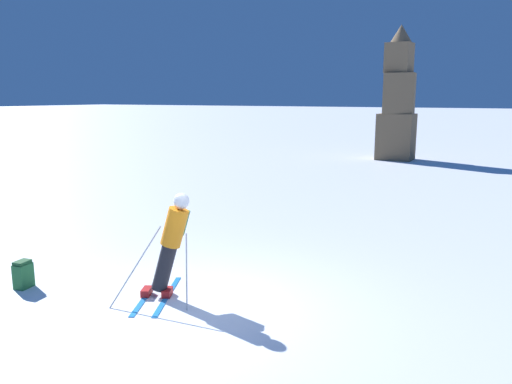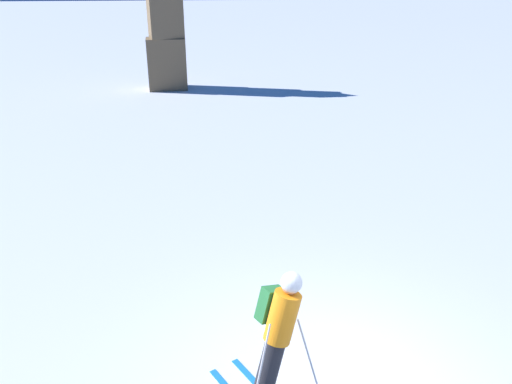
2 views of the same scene
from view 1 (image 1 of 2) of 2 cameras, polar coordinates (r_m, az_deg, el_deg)
name	(u,v)px [view 1 (image 1 of 2)]	position (r m, az deg, el deg)	size (l,w,h in m)	color
ground_plane	(204,306)	(8.36, -6.02, -12.88)	(300.00, 300.00, 0.00)	white
skier	(172,239)	(8.51, -9.59, -5.29)	(1.37, 1.77, 1.84)	#1E7AC6
rock_pillar	(398,105)	(27.80, 15.90, 9.60)	(1.85, 1.63, 7.00)	brown
spare_backpack	(23,274)	(9.89, -25.06, -8.54)	(0.26, 0.33, 0.50)	#236633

